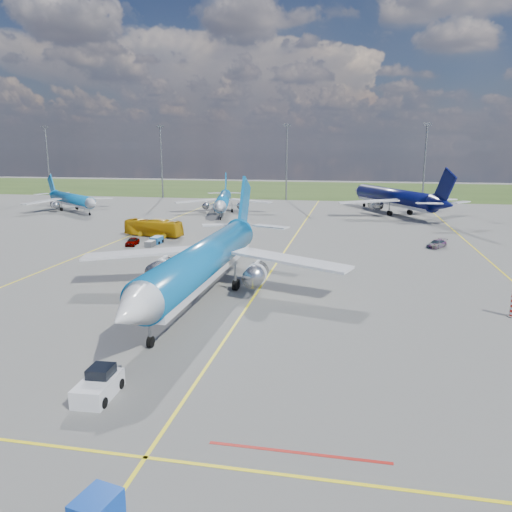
% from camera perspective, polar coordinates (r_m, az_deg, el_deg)
% --- Properties ---
extents(ground, '(400.00, 400.00, 0.00)m').
position_cam_1_polar(ground, '(46.31, -2.60, -8.13)').
color(ground, '#5B5B58').
rests_on(ground, ground).
extents(grass_strip, '(400.00, 80.00, 0.01)m').
position_cam_1_polar(grass_strip, '(193.06, 8.03, 7.52)').
color(grass_strip, '#2D4719').
rests_on(grass_strip, ground).
extents(taxiway_lines, '(60.25, 160.00, 0.02)m').
position_cam_1_polar(taxiway_lines, '(72.39, 2.70, -0.53)').
color(taxiway_lines, yellow).
rests_on(taxiway_lines, ground).
extents(floodlight_masts, '(202.20, 0.50, 22.70)m').
position_cam_1_polar(floodlight_masts, '(152.14, 11.14, 10.85)').
color(floodlight_masts, slate).
rests_on(floodlight_masts, ground).
extents(bg_jet_nw, '(40.94, 39.64, 8.53)m').
position_cam_1_polar(bg_jet_nw, '(136.29, -20.23, 4.85)').
color(bg_jet_nw, '#0B5FA0').
rests_on(bg_jet_nw, ground).
extents(bg_jet_nnw, '(32.24, 38.56, 8.92)m').
position_cam_1_polar(bg_jet_nnw, '(123.62, -3.77, 4.89)').
color(bg_jet_nnw, '#0B5FA0').
rests_on(bg_jet_nnw, ground).
extents(bg_jet_n, '(50.26, 54.76, 11.58)m').
position_cam_1_polar(bg_jet_n, '(127.59, 15.39, 4.70)').
color(bg_jet_n, '#070C42').
rests_on(bg_jet_n, ground).
extents(main_airliner, '(34.72, 45.22, 11.72)m').
position_cam_1_polar(main_airliner, '(55.93, -5.81, -4.52)').
color(main_airliner, '#0B5FA0').
rests_on(main_airliner, ground).
extents(pushback_tug, '(2.26, 5.61, 1.89)m').
position_cam_1_polar(pushback_tug, '(35.73, -17.52, -13.90)').
color(pushback_tug, silver).
rests_on(pushback_tug, ground).
extents(apron_bus, '(11.58, 4.85, 3.14)m').
position_cam_1_polar(apron_bus, '(93.50, -11.63, 3.17)').
color(apron_bus, '#CE990C').
rests_on(apron_bus, ground).
extents(service_car_a, '(1.95, 4.02, 1.32)m').
position_cam_1_polar(service_car_a, '(85.85, -13.95, 1.62)').
color(service_car_a, '#999999').
rests_on(service_car_a, ground).
extents(service_car_b, '(4.70, 2.31, 1.28)m').
position_cam_1_polar(service_car_b, '(76.18, -7.11, 0.53)').
color(service_car_b, '#999999').
rests_on(service_car_b, ground).
extents(service_car_c, '(4.03, 4.65, 1.28)m').
position_cam_1_polar(service_car_c, '(86.67, 19.95, 1.33)').
color(service_car_c, '#999999').
rests_on(service_car_c, ground).
extents(baggage_tug_c, '(1.49, 5.11, 1.14)m').
position_cam_1_polar(baggage_tug_c, '(85.89, -11.53, 1.66)').
color(baggage_tug_c, '#1A5E9F').
rests_on(baggage_tug_c, ground).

